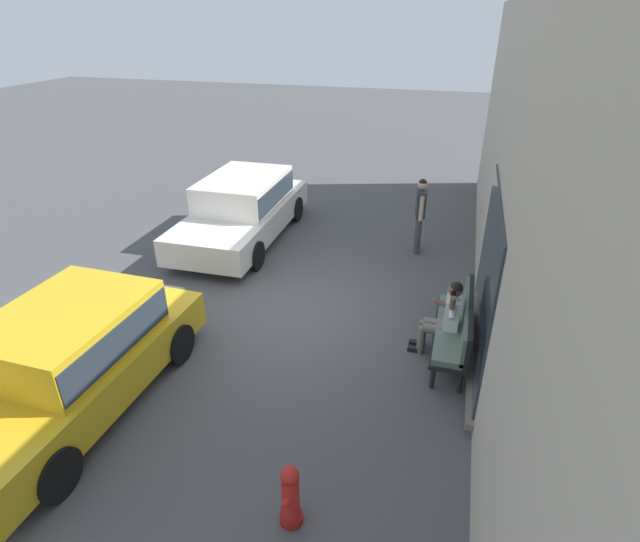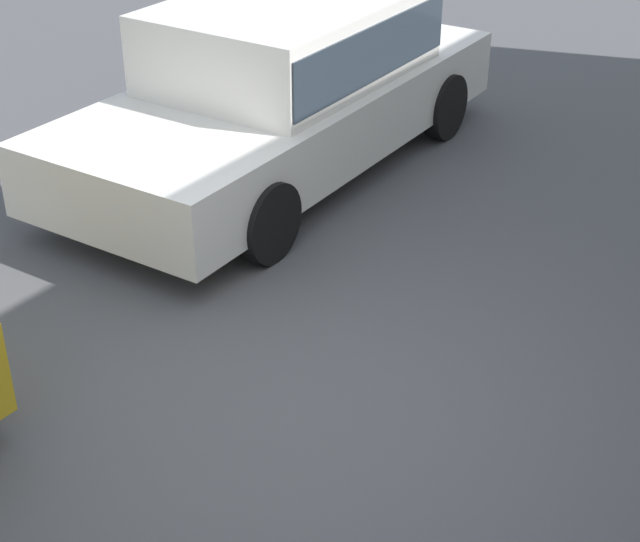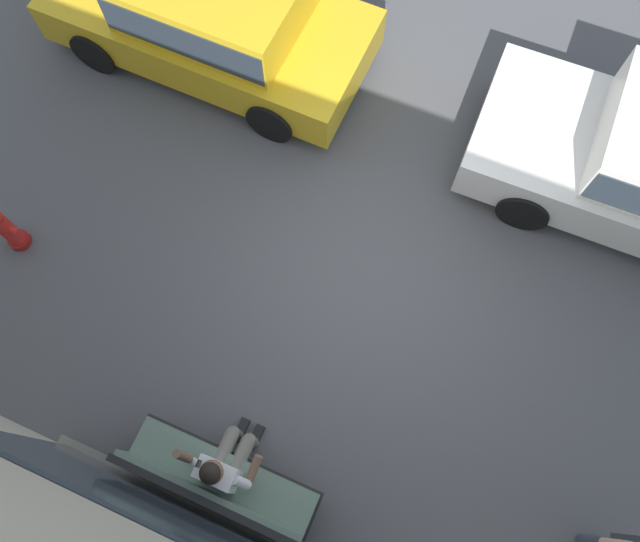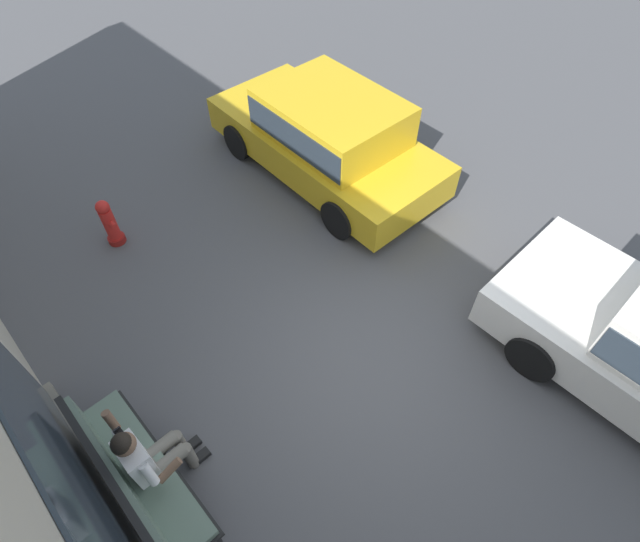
% 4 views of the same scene
% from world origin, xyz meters
% --- Properties ---
extents(ground_plane, '(60.00, 60.00, 0.00)m').
position_xyz_m(ground_plane, '(0.00, 0.00, 0.00)').
color(ground_plane, '#4C4C4F').
extents(bench, '(2.00, 0.55, 0.98)m').
position_xyz_m(bench, '(0.52, 2.90, 0.55)').
color(bench, black).
rests_on(bench, ground_plane).
extents(person_on_phone, '(0.73, 0.74, 1.31)m').
position_xyz_m(person_on_phone, '(0.52, 2.68, 0.68)').
color(person_on_phone, '#6B665B').
rests_on(person_on_phone, ground_plane).
extents(parked_car_mid, '(4.21, 2.00, 1.47)m').
position_xyz_m(parked_car_mid, '(3.08, -2.18, 0.80)').
color(parked_car_mid, gold).
rests_on(parked_car_mid, ground_plane).
extents(fire_hydrant, '(0.38, 0.26, 0.81)m').
position_xyz_m(fire_hydrant, '(4.07, 1.32, 0.39)').
color(fire_hydrant, maroon).
rests_on(fire_hydrant, ground_plane).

